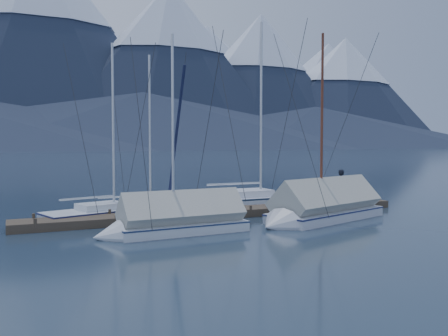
{
  "coord_description": "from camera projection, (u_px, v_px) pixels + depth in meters",
  "views": [
    {
      "loc": [
        -8.77,
        -17.46,
        3.32
      ],
      "look_at": [
        0.0,
        2.0,
        2.2
      ],
      "focal_mm": 38.0,
      "sensor_mm": 36.0,
      "label": 1
    }
  ],
  "objects": [
    {
      "name": "sailboat_covered_near",
      "position": [
        319.0,
        211.0,
        20.24
      ],
      "size": [
        7.11,
        4.03,
        8.84
      ],
      "color": "silver",
      "rests_on": "ground"
    },
    {
      "name": "person",
      "position": [
        342.0,
        186.0,
        23.94
      ],
      "size": [
        0.53,
        0.68,
        1.66
      ],
      "primitive_type": "imported",
      "rotation": [
        0.0,
        0.0,
        1.34
      ],
      "color": "black",
      "rests_on": "dock"
    },
    {
      "name": "sailboat_covered_far",
      "position": [
        170.0,
        223.0,
        17.35
      ],
      "size": [
        5.76,
        2.42,
        7.98
      ],
      "color": "silver",
      "rests_on": "ground"
    },
    {
      "name": "ground",
      "position": [
        244.0,
        223.0,
        19.67
      ],
      "size": [
        1000.0,
        1000.0,
        0.0
      ],
      "primitive_type": "plane",
      "color": "#162433",
      "rests_on": "ground"
    },
    {
      "name": "dock",
      "position": [
        224.0,
        214.0,
        21.48
      ],
      "size": [
        18.0,
        1.5,
        0.54
      ],
      "color": "#382D23",
      "rests_on": "ground"
    },
    {
      "name": "mooring_posts",
      "position": [
        214.0,
        209.0,
        21.26
      ],
      "size": [
        15.12,
        1.52,
        0.35
      ],
      "color": "#382D23",
      "rests_on": "ground"
    },
    {
      "name": "sailboat_open_left",
      "position": [
        123.0,
        213.0,
        21.6
      ],
      "size": [
        6.69,
        3.65,
        8.52
      ],
      "color": "silver",
      "rests_on": "ground"
    },
    {
      "name": "sailboat_open_mid",
      "position": [
        159.0,
        211.0,
        22.06
      ],
      "size": [
        6.13,
        2.62,
        8.06
      ],
      "color": "white",
      "rests_on": "ground"
    },
    {
      "name": "sailboat_open_right",
      "position": [
        270.0,
        201.0,
        25.67
      ],
      "size": [
        8.12,
        3.47,
        10.67
      ],
      "color": "silver",
      "rests_on": "ground"
    },
    {
      "name": "mountain_range",
      "position": [
        28.0,
        70.0,
        355.56
      ],
      "size": [
        877.0,
        584.0,
        150.5
      ],
      "color": "#475675",
      "rests_on": "ground"
    }
  ]
}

